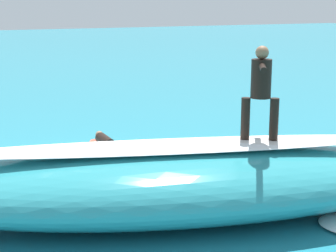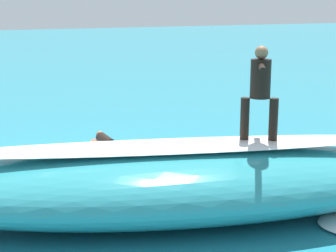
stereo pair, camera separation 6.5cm
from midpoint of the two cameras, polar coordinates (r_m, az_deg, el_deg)
The scene contains 9 objects.
ground_plane at distance 11.61m, azimuth -8.83°, elevation -5.14°, with size 120.00×120.00×0.00m, color teal.
wave_crest at distance 9.27m, azimuth 0.71°, elevation -5.84°, with size 9.11×2.89×1.17m, color teal.
wave_foam_lip at distance 9.09m, azimuth 0.73°, elevation -2.10°, with size 7.74×1.01×0.08m, color white.
surfboard_riding at distance 9.42m, azimuth 9.50°, elevation -1.68°, with size 2.10×0.54×0.10m, color silver.
surfer_riding at distance 9.23m, azimuth 9.72°, elevation 4.12°, with size 0.88×1.31×1.57m.
surfboard_paddling at distance 13.61m, azimuth -6.29°, elevation -2.24°, with size 1.93×0.57×0.06m, color #E0563D.
surfer_paddling at distance 13.46m, azimuth -6.15°, elevation -1.72°, with size 0.30×1.60×0.29m.
foam_patch_mid at distance 13.50m, azimuth -8.39°, elevation -2.37°, with size 1.10×0.90×0.08m, color white.
foam_patch_far at distance 9.54m, azimuth -10.03°, elevation -8.80°, with size 0.74×0.57×0.13m, color white.
Camera 2 is at (3.04, 10.63, 3.55)m, focal length 58.91 mm.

